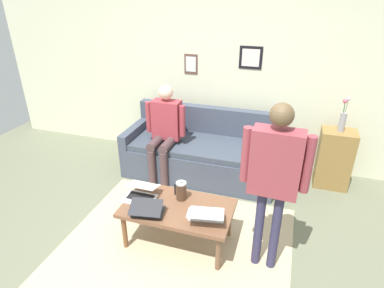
{
  "coord_description": "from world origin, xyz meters",
  "views": [
    {
      "loc": [
        -1.04,
        2.23,
        2.4
      ],
      "look_at": [
        -0.05,
        -0.87,
        0.8
      ],
      "focal_mm": 30.16,
      "sensor_mm": 36.0,
      "label": 1
    }
  ],
  "objects_px": {
    "french_press": "(181,191)",
    "person_standing": "(275,170)",
    "couch": "(202,153)",
    "person_seated": "(165,128)",
    "flower_vase": "(343,118)",
    "coffee_table": "(178,210)",
    "laptop_center": "(147,210)",
    "laptop_left": "(206,214)",
    "laptop_right": "(141,194)",
    "side_shelf": "(334,159)"
  },
  "relations": [
    {
      "from": "flower_vase",
      "to": "laptop_right",
      "type": "bearing_deg",
      "value": 38.87
    },
    {
      "from": "side_shelf",
      "to": "person_seated",
      "type": "relative_size",
      "value": 0.61
    },
    {
      "from": "french_press",
      "to": "flower_vase",
      "type": "xyz_separation_m",
      "value": [
        -1.57,
        -1.49,
        0.42
      ]
    },
    {
      "from": "laptop_center",
      "to": "laptop_right",
      "type": "bearing_deg",
      "value": -51.29
    },
    {
      "from": "flower_vase",
      "to": "person_standing",
      "type": "xyz_separation_m",
      "value": [
        0.68,
        1.67,
        0.08
      ]
    },
    {
      "from": "coffee_table",
      "to": "laptop_center",
      "type": "bearing_deg",
      "value": 38.16
    },
    {
      "from": "laptop_right",
      "to": "laptop_center",
      "type": "bearing_deg",
      "value": 128.71
    },
    {
      "from": "side_shelf",
      "to": "laptop_left",
      "type": "bearing_deg",
      "value": 53.86
    },
    {
      "from": "laptop_right",
      "to": "person_seated",
      "type": "height_order",
      "value": "person_seated"
    },
    {
      "from": "french_press",
      "to": "person_standing",
      "type": "xyz_separation_m",
      "value": [
        -0.89,
        0.18,
        0.5
      ]
    },
    {
      "from": "laptop_center",
      "to": "person_seated",
      "type": "relative_size",
      "value": 0.27
    },
    {
      "from": "flower_vase",
      "to": "person_standing",
      "type": "relative_size",
      "value": 0.27
    },
    {
      "from": "person_standing",
      "to": "person_seated",
      "type": "distance_m",
      "value": 1.95
    },
    {
      "from": "person_seated",
      "to": "french_press",
      "type": "bearing_deg",
      "value": 119.77
    },
    {
      "from": "flower_vase",
      "to": "person_seated",
      "type": "bearing_deg",
      "value": 11.46
    },
    {
      "from": "coffee_table",
      "to": "laptop_center",
      "type": "xyz_separation_m",
      "value": [
        0.24,
        0.19,
        0.09
      ]
    },
    {
      "from": "flower_vase",
      "to": "person_standing",
      "type": "height_order",
      "value": "person_standing"
    },
    {
      "from": "laptop_center",
      "to": "french_press",
      "type": "distance_m",
      "value": 0.4
    },
    {
      "from": "couch",
      "to": "laptop_right",
      "type": "xyz_separation_m",
      "value": [
        0.25,
        1.38,
        0.18
      ]
    },
    {
      "from": "couch",
      "to": "laptop_left",
      "type": "relative_size",
      "value": 5.12
    },
    {
      "from": "couch",
      "to": "person_seated",
      "type": "relative_size",
      "value": 1.61
    },
    {
      "from": "couch",
      "to": "side_shelf",
      "type": "height_order",
      "value": "couch"
    },
    {
      "from": "coffee_table",
      "to": "flower_vase",
      "type": "distance_m",
      "value": 2.32
    },
    {
      "from": "laptop_left",
      "to": "person_standing",
      "type": "distance_m",
      "value": 0.79
    },
    {
      "from": "coffee_table",
      "to": "flower_vase",
      "type": "relative_size",
      "value": 2.48
    },
    {
      "from": "french_press",
      "to": "person_standing",
      "type": "height_order",
      "value": "person_standing"
    },
    {
      "from": "laptop_left",
      "to": "laptop_center",
      "type": "height_order",
      "value": "laptop_center"
    },
    {
      "from": "laptop_left",
      "to": "person_standing",
      "type": "height_order",
      "value": "person_standing"
    },
    {
      "from": "coffee_table",
      "to": "french_press",
      "type": "bearing_deg",
      "value": -86.71
    },
    {
      "from": "laptop_center",
      "to": "flower_vase",
      "type": "height_order",
      "value": "flower_vase"
    },
    {
      "from": "laptop_center",
      "to": "french_press",
      "type": "relative_size",
      "value": 1.54
    },
    {
      "from": "couch",
      "to": "french_press",
      "type": "relative_size",
      "value": 9.11
    },
    {
      "from": "laptop_right",
      "to": "french_press",
      "type": "xyz_separation_m",
      "value": [
        -0.41,
        -0.1,
        0.06
      ]
    },
    {
      "from": "laptop_left",
      "to": "person_seated",
      "type": "relative_size",
      "value": 0.31
    },
    {
      "from": "couch",
      "to": "side_shelf",
      "type": "xyz_separation_m",
      "value": [
        -1.73,
        -0.21,
        0.09
      ]
    },
    {
      "from": "laptop_center",
      "to": "person_standing",
      "type": "height_order",
      "value": "person_standing"
    },
    {
      "from": "coffee_table",
      "to": "person_standing",
      "type": "bearing_deg",
      "value": 177.13
    },
    {
      "from": "side_shelf",
      "to": "person_seated",
      "type": "distance_m",
      "value": 2.24
    },
    {
      "from": "french_press",
      "to": "side_shelf",
      "type": "height_order",
      "value": "side_shelf"
    },
    {
      "from": "french_press",
      "to": "couch",
      "type": "bearing_deg",
      "value": -83.13
    },
    {
      "from": "laptop_center",
      "to": "person_standing",
      "type": "distance_m",
      "value": 1.26
    },
    {
      "from": "couch",
      "to": "side_shelf",
      "type": "relative_size",
      "value": 2.62
    },
    {
      "from": "laptop_right",
      "to": "person_seated",
      "type": "distance_m",
      "value": 1.19
    },
    {
      "from": "couch",
      "to": "flower_vase",
      "type": "height_order",
      "value": "flower_vase"
    },
    {
      "from": "french_press",
      "to": "person_seated",
      "type": "relative_size",
      "value": 0.18
    },
    {
      "from": "side_shelf",
      "to": "coffee_table",
      "type": "bearing_deg",
      "value": 46.06
    },
    {
      "from": "couch",
      "to": "french_press",
      "type": "xyz_separation_m",
      "value": [
        -0.15,
        1.28,
        0.23
      ]
    },
    {
      "from": "couch",
      "to": "french_press",
      "type": "distance_m",
      "value": 1.31
    },
    {
      "from": "laptop_left",
      "to": "side_shelf",
      "type": "bearing_deg",
      "value": -126.14
    },
    {
      "from": "couch",
      "to": "person_seated",
      "type": "distance_m",
      "value": 0.65
    }
  ]
}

